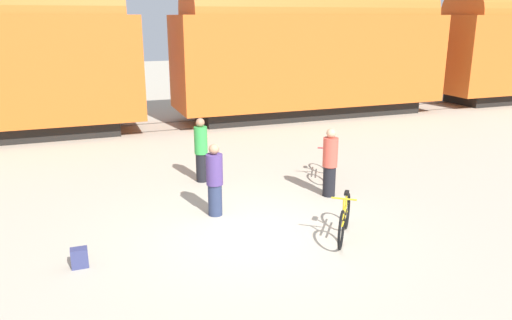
% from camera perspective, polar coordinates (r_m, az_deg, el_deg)
% --- Properties ---
extents(ground_plane, '(80.00, 80.00, 0.00)m').
position_cam_1_polar(ground_plane, '(9.89, -0.06, -8.37)').
color(ground_plane, '#B2A893').
extents(freight_train, '(49.53, 2.96, 5.56)m').
position_cam_1_polar(freight_train, '(19.19, -11.27, 12.32)').
color(freight_train, black).
rests_on(freight_train, ground_plane).
extents(rail_near, '(61.53, 0.07, 0.01)m').
position_cam_1_polar(rail_near, '(18.90, -10.42, 3.34)').
color(rail_near, '#4C4238').
rests_on(rail_near, ground_plane).
extents(rail_far, '(61.53, 0.07, 0.01)m').
position_cam_1_polar(rail_far, '(20.28, -11.16, 4.17)').
color(rail_far, '#4C4238').
rests_on(rail_far, ground_plane).
extents(bicycle_maroon, '(0.88, 1.53, 0.89)m').
position_cam_1_polar(bicycle_maroon, '(13.21, 8.03, -0.42)').
color(bicycle_maroon, black).
rests_on(bicycle_maroon, ground_plane).
extents(bicycle_yellow, '(1.05, 1.38, 0.91)m').
position_cam_1_polar(bicycle_yellow, '(9.70, 10.07, -6.66)').
color(bicycle_yellow, black).
rests_on(bicycle_yellow, ground_plane).
extents(person_in_green, '(0.33, 0.33, 1.66)m').
position_cam_1_polar(person_in_green, '(12.72, -6.30, 1.13)').
color(person_in_green, black).
rests_on(person_in_green, ground_plane).
extents(person_in_purple, '(0.35, 0.35, 1.57)m').
position_cam_1_polar(person_in_purple, '(10.53, -4.75, -2.33)').
color(person_in_purple, '#283351').
rests_on(person_in_purple, ground_plane).
extents(person_in_red, '(0.35, 0.35, 1.63)m').
position_cam_1_polar(person_in_red, '(11.74, 8.45, -0.31)').
color(person_in_red, black).
rests_on(person_in_red, ground_plane).
extents(backpack, '(0.28, 0.20, 0.34)m').
position_cam_1_polar(backpack, '(9.09, -19.52, -10.49)').
color(backpack, navy).
rests_on(backpack, ground_plane).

